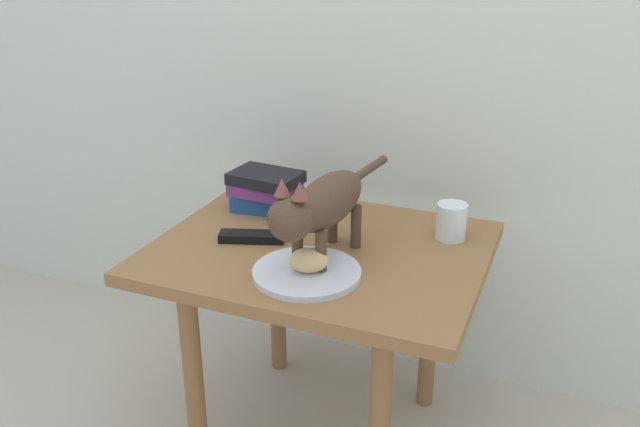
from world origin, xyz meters
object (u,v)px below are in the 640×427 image
object	(u,v)px
plate	(307,273)
side_table	(320,276)
tv_remote	(252,237)
candle_jar	(451,223)
book_stack	(266,190)
cat	(321,205)
bread_roll	(309,260)

from	to	relation	value
plate	side_table	bearing A→B (deg)	101.20
tv_remote	candle_jar	bearing A→B (deg)	4.99
candle_jar	book_stack	bearing A→B (deg)	-179.99
cat	tv_remote	world-z (taller)	cat
side_table	candle_jar	distance (m)	0.33
side_table	tv_remote	size ratio (longest dim) A/B	4.90
side_table	cat	xyz separation A→B (m)	(0.03, -0.07, 0.21)
side_table	cat	size ratio (longest dim) A/B	1.54
side_table	plate	world-z (taller)	plate
bread_roll	book_stack	size ratio (longest dim) A/B	0.44
cat	tv_remote	size ratio (longest dim) A/B	3.18
candle_jar	tv_remote	size ratio (longest dim) A/B	0.57
tv_remote	bread_roll	bearing A→B (deg)	-49.43
tv_remote	book_stack	bearing A→B (deg)	87.10
cat	bread_roll	bearing A→B (deg)	-89.01
book_stack	candle_jar	distance (m)	0.47
cat	candle_jar	xyz separation A→B (m)	(0.23, 0.23, -0.09)
cat	book_stack	world-z (taller)	cat
plate	tv_remote	bearing A→B (deg)	149.51
book_stack	tv_remote	size ratio (longest dim) A/B	1.22
side_table	bread_roll	distance (m)	0.19
book_stack	plate	bearing A→B (deg)	-51.13
cat	tv_remote	bearing A→B (deg)	167.86
book_stack	candle_jar	world-z (taller)	book_stack
bread_roll	tv_remote	world-z (taller)	bread_roll
bread_roll	tv_remote	xyz separation A→B (m)	(-0.19, 0.11, -0.03)
plate	cat	distance (m)	0.14
side_table	candle_jar	world-z (taller)	candle_jar
cat	book_stack	size ratio (longest dim) A/B	2.61
bread_roll	candle_jar	bearing A→B (deg)	52.30
side_table	cat	distance (m)	0.22
side_table	plate	bearing A→B (deg)	-78.80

